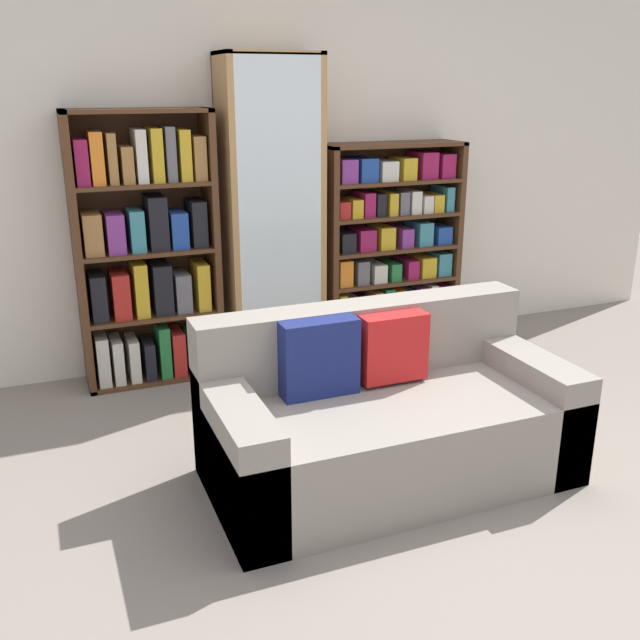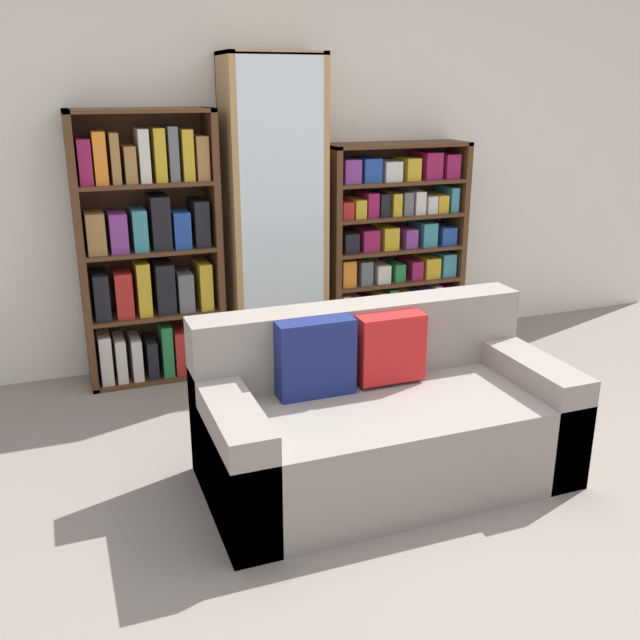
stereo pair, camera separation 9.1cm
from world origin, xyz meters
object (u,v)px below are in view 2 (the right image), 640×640
wine_bottle (374,352)px  bookshelf_left (150,254)px  display_cabinet (274,214)px  couch (381,420)px  bookshelf_right (393,250)px

wine_bottle → bookshelf_left: bearing=158.6°
display_cabinet → wine_bottle: size_ratio=4.82×
couch → wine_bottle: 1.21m
bookshelf_right → wine_bottle: 0.81m
couch → wine_bottle: size_ratio=4.10×
bookshelf_left → display_cabinet: display_cabinet is taller
bookshelf_left → bookshelf_right: bearing=0.0°
display_cabinet → wine_bottle: 1.08m
bookshelf_right → bookshelf_left: bearing=-180.0°
bookshelf_left → display_cabinet: (0.79, -0.02, 0.20)m
couch → bookshelf_left: bearing=116.6°
couch → bookshelf_left: 1.88m
display_cabinet → bookshelf_right: display_cabinet is taller
bookshelf_right → wine_bottle: bearing=-125.8°
display_cabinet → wine_bottle: display_cabinet is taller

